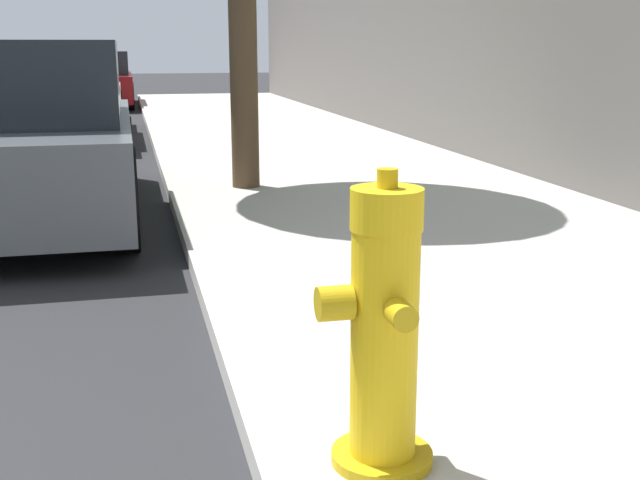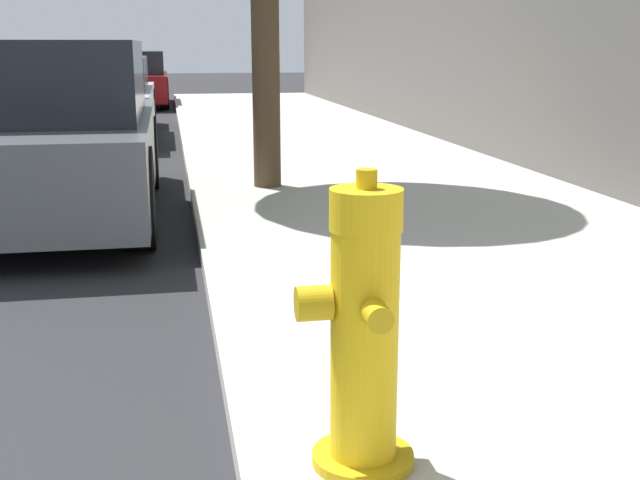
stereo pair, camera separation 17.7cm
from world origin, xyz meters
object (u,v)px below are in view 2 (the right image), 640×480
Objects in this scene: parked_car_near at (39,134)px; parked_car_far at (129,80)px; parked_car_mid at (91,98)px; fire_hydrant at (363,334)px.

parked_car_far is (0.17, 12.73, -0.08)m from parked_car_near.
parked_car_mid is 6.71m from parked_car_far.
parked_car_near reaches higher than fire_hydrant.
parked_car_far is (0.29, 6.71, 0.01)m from parked_car_mid.
parked_car_far reaches higher than fire_hydrant.
parked_car_mid is at bearing 99.10° from fire_hydrant.
parked_car_near reaches higher than parked_car_mid.
parked_car_far is at bearing 87.52° from parked_car_mid.
parked_car_mid is (-1.70, 10.59, 0.06)m from fire_hydrant.
parked_car_mid reaches higher than fire_hydrant.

